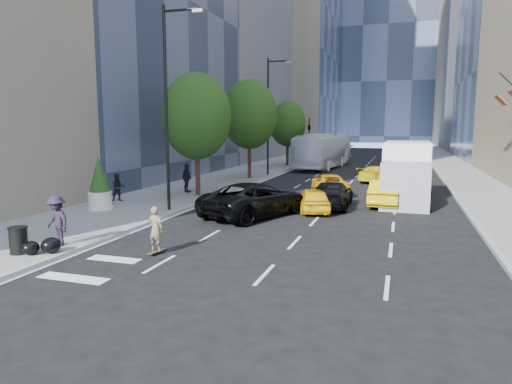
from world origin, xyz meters
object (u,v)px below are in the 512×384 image
(planter_shrub, at_px, (99,184))
(black_sedan_lincoln, at_px, (255,199))
(skateboarder, at_px, (156,232))
(box_truck, at_px, (406,172))
(city_bus, at_px, (323,151))
(trash_can, at_px, (19,241))
(black_sedan_mercedes, at_px, (332,195))

(planter_shrub, bearing_deg, black_sedan_lincoln, 10.10)
(skateboarder, relative_size, black_sedan_lincoln, 0.26)
(black_sedan_lincoln, xyz_separation_m, box_truck, (7.01, 6.90, 0.92))
(city_bus, relative_size, box_truck, 1.79)
(city_bus, xyz_separation_m, trash_can, (-4.13, -36.41, -1.23))
(black_sedan_lincoln, xyz_separation_m, black_sedan_mercedes, (3.20, 3.59, -0.13))
(skateboarder, height_order, trash_can, skateboarder)
(skateboarder, distance_m, trash_can, 4.51)
(black_sedan_lincoln, height_order, black_sedan_mercedes, black_sedan_lincoln)
(black_sedan_lincoln, height_order, city_bus, city_bus)
(black_sedan_mercedes, bearing_deg, black_sedan_lincoln, 47.07)
(trash_can, xyz_separation_m, planter_shrub, (-2.56, 7.82, 0.88))
(planter_shrub, bearing_deg, box_truck, 29.15)
(black_sedan_lincoln, xyz_separation_m, planter_shrub, (-7.89, -1.41, 0.63))
(black_sedan_mercedes, relative_size, trash_can, 5.62)
(skateboarder, xyz_separation_m, city_bus, (0.00, 34.59, 1.03))
(box_truck, bearing_deg, trash_can, -126.40)
(black_sedan_lincoln, distance_m, city_bus, 27.23)
(city_bus, bearing_deg, trash_can, -90.86)
(black_sedan_lincoln, distance_m, trash_can, 10.65)
(black_sedan_lincoln, height_order, planter_shrub, planter_shrub)
(skateboarder, distance_m, city_bus, 34.61)
(black_sedan_lincoln, height_order, box_truck, box_truck)
(black_sedan_mercedes, xyz_separation_m, box_truck, (3.81, 3.31, 1.05))
(city_bus, height_order, planter_shrub, city_bus)
(skateboarder, distance_m, black_sedan_lincoln, 7.50)
(skateboarder, relative_size, city_bus, 0.12)
(black_sedan_mercedes, height_order, city_bus, city_bus)
(city_bus, distance_m, trash_can, 36.67)
(skateboarder, relative_size, trash_can, 1.80)
(planter_shrub, bearing_deg, city_bus, 76.83)
(trash_can, bearing_deg, box_truck, 52.59)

